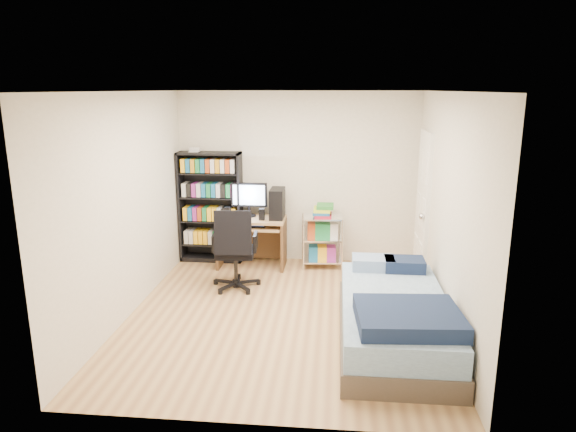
# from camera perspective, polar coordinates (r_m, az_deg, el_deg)

# --- Properties ---
(room) EXTENTS (3.58, 4.08, 2.58)m
(room) POSITION_cam_1_polar(r_m,az_deg,el_deg) (5.60, -0.59, 0.79)
(room) COLOR tan
(room) RESTS_ON ground
(media_shelf) EXTENTS (0.92, 0.31, 1.70)m
(media_shelf) POSITION_cam_1_polar(r_m,az_deg,el_deg) (7.68, -8.58, 1.13)
(media_shelf) COLOR black
(media_shelf) RESTS_ON room
(computer_desk) EXTENTS (0.97, 0.56, 1.22)m
(computer_desk) POSITION_cam_1_polar(r_m,az_deg,el_deg) (7.41, -3.26, -0.66)
(computer_desk) COLOR #A17D53
(computer_desk) RESTS_ON room
(office_chair) EXTENTS (0.69, 0.69, 1.08)m
(office_chair) POSITION_cam_1_polar(r_m,az_deg,el_deg) (6.66, -5.88, -5.25)
(office_chair) COLOR black
(office_chair) RESTS_ON room
(wire_cart) EXTENTS (0.60, 0.45, 0.93)m
(wire_cart) POSITION_cam_1_polar(r_m,az_deg,el_deg) (7.38, 3.86, -1.16)
(wire_cart) COLOR white
(wire_cart) RESTS_ON room
(bed) EXTENTS (1.08, 2.16, 0.62)m
(bed) POSITION_cam_1_polar(r_m,az_deg,el_deg) (5.41, 11.74, -11.00)
(bed) COLOR brown
(bed) RESTS_ON room
(door) EXTENTS (0.12, 0.80, 2.00)m
(door) POSITION_cam_1_polar(r_m,az_deg,el_deg) (7.03, 14.74, 0.97)
(door) COLOR white
(door) RESTS_ON room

